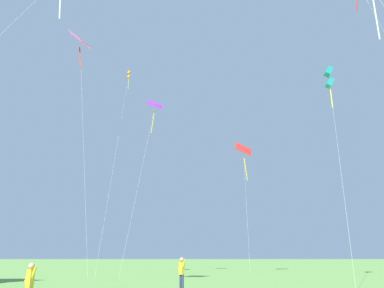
% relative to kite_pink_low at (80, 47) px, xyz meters
% --- Properties ---
extents(kite_pink_low, '(4.90, 6.67, 23.08)m').
position_rel_kite_pink_low_xyz_m(kite_pink_low, '(0.00, 0.00, 0.00)').
color(kite_pink_low, pink).
rests_on(kite_pink_low, ground_plane).
extents(kite_teal_box, '(4.25, 10.08, 17.59)m').
position_rel_kite_pink_low_xyz_m(kite_teal_box, '(22.80, -3.25, -4.77)').
color(kite_teal_box, teal).
rests_on(kite_teal_box, ground_plane).
extents(kite_purple_streamer, '(2.50, 10.45, 19.29)m').
position_rel_kite_pink_low_xyz_m(kite_purple_streamer, '(6.66, 7.70, -3.72)').
color(kite_purple_streamer, purple).
rests_on(kite_purple_streamer, ground_plane).
extents(kite_red_high, '(2.14, 5.19, 14.67)m').
position_rel_kite_pink_low_xyz_m(kite_red_high, '(17.13, 9.47, -8.48)').
color(kite_red_high, red).
rests_on(kite_red_high, ground_plane).
extents(kite_orange_box, '(0.40, 12.02, 24.06)m').
position_rel_kite_pink_low_xyz_m(kite_orange_box, '(3.15, 9.95, 1.60)').
color(kite_orange_box, orange).
rests_on(kite_orange_box, ground_plane).
extents(person_in_red_shirt, '(0.42, 0.45, 1.66)m').
position_rel_kite_pink_low_xyz_m(person_in_red_shirt, '(10.22, -12.66, -20.28)').
color(person_in_red_shirt, '#2D3351').
rests_on(person_in_red_shirt, ground_plane).
extents(person_in_blue_jacket, '(0.47, 0.29, 1.52)m').
position_rel_kite_pink_low_xyz_m(person_in_blue_jacket, '(5.40, -19.97, -20.37)').
color(person_in_blue_jacket, '#665B4C').
rests_on(person_in_blue_jacket, ground_plane).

